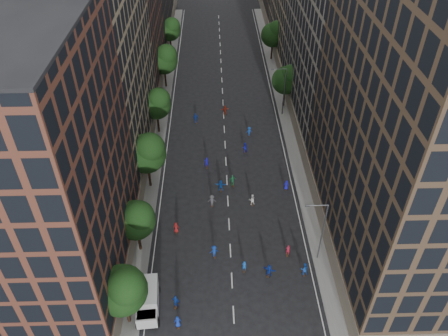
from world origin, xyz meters
name	(u,v)px	position (x,y,z in m)	size (l,w,h in m)	color
ground	(224,131)	(0.00, 40.00, 0.00)	(240.00, 240.00, 0.00)	black
sidewalk_left	(158,109)	(-12.00, 47.50, 0.07)	(4.00, 105.00, 0.15)	slate
sidewalk_right	(288,107)	(12.00, 47.50, 0.07)	(4.00, 105.00, 0.15)	slate
bldg_left_a	(39,174)	(-19.00, 11.00, 15.00)	(14.00, 22.00, 30.00)	#582E21
bldg_left_b	(88,51)	(-19.00, 35.00, 17.00)	(14.00, 26.00, 34.00)	#8D7A5C
bldg_left_c	(118,14)	(-19.00, 58.00, 14.00)	(14.00, 20.00, 28.00)	#582E21
bldg_right_a	(417,120)	(19.00, 15.00, 18.00)	(14.00, 30.00, 36.00)	#463525
bldg_right_b	(345,27)	(19.00, 44.00, 16.50)	(14.00, 28.00, 33.00)	#6A6258
tree_left_0	(123,289)	(-11.01, 3.85, 5.96)	(5.20, 5.20, 8.83)	black
tree_left_1	(137,219)	(-11.02, 13.86, 5.55)	(4.80, 4.80, 8.21)	black
tree_left_2	(147,152)	(-10.99, 25.83, 6.36)	(5.60, 5.60, 9.45)	black
tree_left_3	(157,103)	(-11.02, 39.85, 5.82)	(5.00, 5.00, 8.58)	black
tree_left_4	(165,59)	(-11.00, 55.84, 6.10)	(5.40, 5.40, 9.08)	black
tree_left_5	(170,29)	(-11.02, 71.86, 5.68)	(4.80, 4.80, 8.33)	black
tree_right_a	(287,79)	(11.38, 47.85, 5.63)	(5.00, 5.00, 8.39)	black
tree_right_b	(274,34)	(11.39, 67.85, 5.96)	(5.20, 5.20, 8.83)	black
streetlamp_near	(321,229)	(10.37, 12.00, 5.17)	(2.64, 0.22, 9.06)	#595B60
streetlamp_far	(283,89)	(10.37, 45.00, 5.17)	(2.64, 0.22, 9.06)	#595B60
cargo_van	(147,300)	(-9.31, 5.58, 1.47)	(2.81, 5.39, 2.79)	silver
skater_0	(178,322)	(-5.96, 3.33, 0.78)	(0.76, 0.50, 1.56)	#1430A5
skater_1	(244,266)	(1.51, 10.40, 0.79)	(0.58, 0.38, 1.59)	#1652B5
skater_2	(304,269)	(8.50, 9.70, 0.90)	(0.87, 0.68, 1.79)	#1547B1
skater_3	(214,251)	(-2.03, 12.67, 0.86)	(1.11, 0.64, 1.72)	navy
skater_4	(176,302)	(-6.27, 5.72, 0.88)	(1.04, 0.43, 1.77)	navy
skater_5	(269,271)	(4.35, 9.63, 0.84)	(1.56, 0.50, 1.69)	#122F99
skater_6	(176,228)	(-6.90, 16.81, 0.79)	(0.77, 0.50, 1.58)	maroon
skater_7	(288,250)	(7.01, 12.66, 0.80)	(0.58, 0.38, 1.59)	maroon
skater_8	(252,200)	(3.29, 21.70, 0.86)	(0.84, 0.65, 1.72)	white
skater_9	(212,201)	(-2.23, 21.65, 0.89)	(1.16, 0.66, 1.79)	#45444A
skater_10	(232,181)	(0.77, 25.78, 0.95)	(1.11, 0.46, 1.89)	#227141
skater_11	(221,186)	(-0.96, 24.74, 0.90)	(1.68, 0.53, 1.81)	#1346A0
skater_12	(286,185)	(8.50, 24.76, 0.75)	(0.73, 0.48, 1.50)	#1715AE
skater_13	(207,163)	(-3.02, 30.12, 0.91)	(0.66, 0.43, 1.82)	#171299
skater_14	(245,148)	(3.09, 33.89, 0.85)	(0.83, 0.65, 1.71)	#1718BB
skater_15	(249,132)	(4.11, 38.47, 0.83)	(1.07, 0.61, 1.65)	#1340A0
skater_16	(196,118)	(-4.94, 42.70, 0.94)	(1.10, 0.46, 1.87)	#13349D
skater_17	(225,110)	(0.25, 45.43, 0.83)	(1.54, 0.49, 1.66)	maroon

